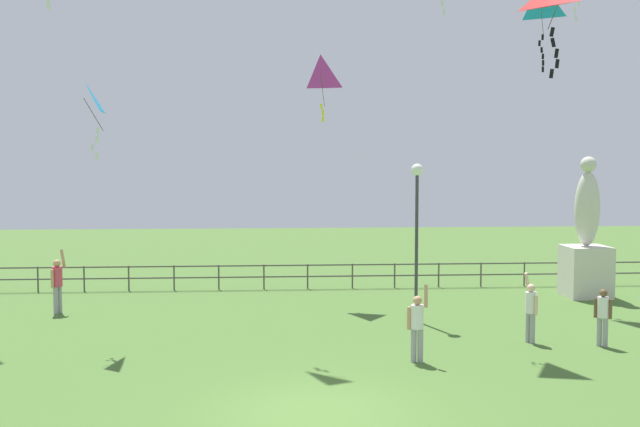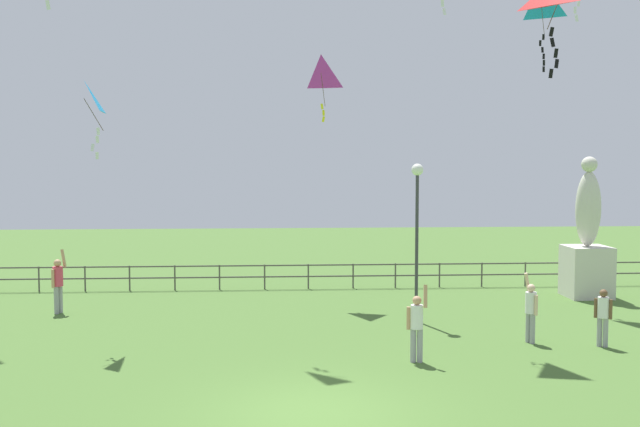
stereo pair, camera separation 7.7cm
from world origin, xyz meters
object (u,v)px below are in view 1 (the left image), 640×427
Objects in this scene: person_2 at (531,308)px; kite_4 at (540,4)px; lamppost at (417,208)px; kite_5 at (84,101)px; person_0 at (603,314)px; person_1 at (417,323)px; statue_monument at (586,250)px; kite_1 at (321,75)px; person_3 at (57,282)px.

kite_4 is at bearing 69.07° from person_2.
lamppost is at bearing 131.78° from person_2.
kite_4 is 15.42m from kite_5.
kite_4 is (0.51, 6.44, 9.37)m from person_0.
kite_4 reaches higher than lamppost.
lamppost is 2.51× the size of person_1.
statue_monument is 2.27× the size of kite_1.
lamppost is 4.58m from person_2.
kite_4 is 1.42× the size of kite_5.
lamppost is 6.38m from kite_1.
person_2 is 0.90× the size of kite_5.
kite_5 reaches higher than statue_monument.
kite_1 reaches higher than person_3.
person_1 is at bearing -167.21° from person_0.
person_3 is at bearing 160.94° from person_2.
statue_monument is at bearing 46.58° from person_1.
person_1 is 10.95m from kite_1.
lamppost is at bearing 141.82° from person_0.
person_0 is 11.38m from kite_4.
lamppost is at bearing 10.01° from kite_5.
statue_monument reaches higher than person_1.
statue_monument is 8.02m from lamppost.
kite_1 is at bearing 125.42° from lamppost.
person_0 is at bearing -38.18° from lamppost.
person_2 is (-1.75, 0.53, 0.06)m from person_0.
person_2 is (-4.36, -6.53, -0.76)m from statue_monument.
lamppost is (-6.91, -3.68, 1.76)m from statue_monument.
statue_monument is 1.05× the size of lamppost.
kite_1 is 1.07× the size of kite_5.
person_0 is at bearing -18.81° from person_3.
person_1 is at bearing -126.75° from kite_4.
kite_1 is at bearing 102.14° from person_1.
person_2 is at bearing -19.06° from person_3.
kite_4 reaches higher than person_1.
person_2 is 0.91× the size of person_3.
person_3 is (-18.15, -1.77, -0.67)m from statue_monument.
kite_1 is (-2.66, 3.75, 4.42)m from lamppost.
statue_monument is at bearing 56.25° from person_2.
person_0 is 0.81× the size of person_2.
person_3 is 0.93× the size of kite_1.
person_2 is (3.43, 1.70, -0.02)m from person_1.
statue_monument is 8.82m from kite_4.
lamppost is 2.56× the size of person_2.
lamppost is 10.01m from kite_5.
lamppost reaches higher than person_3.
kite_4 is (7.47, -0.69, 2.37)m from kite_1.
statue_monument is at bearing 5.56° from person_3.
kite_1 is 0.75× the size of kite_4.
kite_4 is at bearing 32.46° from lamppost.
kite_4 reaches higher than statue_monument.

